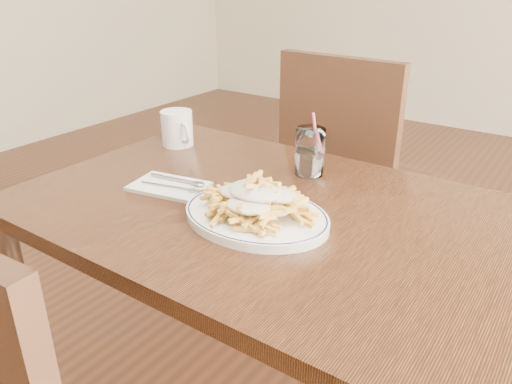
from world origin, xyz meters
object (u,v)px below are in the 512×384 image
Objects in this scene: table at (266,234)px; coffee_mug at (177,128)px; chair_far at (348,168)px; water_glass at (310,154)px; loaded_fries at (256,196)px; fries_plate at (256,216)px.

coffee_mug is at bearing 156.77° from table.
chair_far is 0.70m from coffee_mug.
chair_far is at bearing 58.82° from coffee_mug.
table is at bearing -86.43° from water_glass.
chair_far is 5.72× the size of water_glass.
water_glass is (-0.04, 0.31, -0.00)m from loaded_fries.
chair_far reaches higher than coffee_mug.
chair_far reaches higher than table.
coffee_mug reaches higher than table.
table is 0.12m from fries_plate.
chair_far reaches higher than loaded_fries.
table is 3.11× the size of fries_plate.
coffee_mug is (-0.50, 0.28, 0.04)m from fries_plate.
table is 4.72× the size of loaded_fries.
water_glass reaches higher than fries_plate.
loaded_fries is at bearing -29.68° from coffee_mug.
water_glass is (-0.04, 0.31, 0.04)m from fries_plate.
fries_plate is at bearing -82.78° from water_glass.
loaded_fries is (0.16, -0.84, 0.24)m from chair_far.
water_glass reaches higher than table.
coffee_mug is at bearing -121.18° from chair_far.
fries_plate is 0.31m from water_glass.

